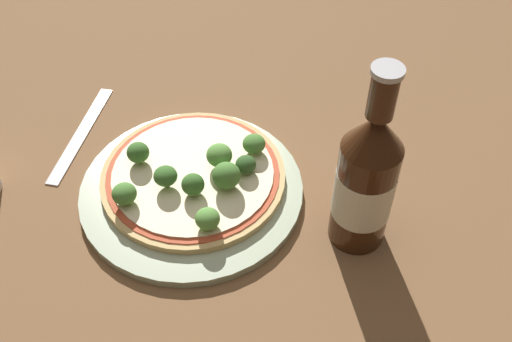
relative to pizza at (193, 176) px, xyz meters
name	(u,v)px	position (x,y,z in m)	size (l,w,h in m)	color
ground_plane	(202,183)	(0.01, 0.01, -0.02)	(3.00, 3.00, 0.00)	brown
plate	(189,189)	(0.00, -0.01, -0.01)	(0.28, 0.28, 0.01)	#A3B293
pizza	(193,176)	(0.00, 0.00, 0.00)	(0.24, 0.24, 0.01)	tan
broccoli_floret_0	(193,185)	(0.02, -0.03, 0.02)	(0.03, 0.03, 0.03)	#89A866
broccoli_floret_1	(226,176)	(0.05, 0.00, 0.03)	(0.04, 0.04, 0.04)	#89A866
broccoli_floret_2	(165,176)	(-0.01, -0.04, 0.02)	(0.03, 0.03, 0.03)	#89A866
broccoli_floret_3	(138,153)	(-0.07, -0.02, 0.02)	(0.03, 0.03, 0.03)	#89A866
broccoli_floret_4	(219,155)	(0.02, 0.03, 0.03)	(0.03, 0.03, 0.03)	#89A866
broccoli_floret_5	(124,194)	(-0.04, -0.08, 0.02)	(0.03, 0.03, 0.03)	#89A866
broccoli_floret_6	(208,219)	(0.07, -0.06, 0.02)	(0.03, 0.03, 0.03)	#89A866
broccoli_floret_7	(246,164)	(0.06, 0.04, 0.02)	(0.03, 0.03, 0.02)	#89A866
broccoli_floret_8	(254,144)	(0.05, 0.07, 0.02)	(0.03, 0.03, 0.03)	#89A866
beer_bottle	(366,180)	(0.21, 0.05, 0.08)	(0.07, 0.07, 0.25)	#381E0F
fork	(81,133)	(-0.19, -0.01, -0.02)	(0.09, 0.19, 0.00)	silver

